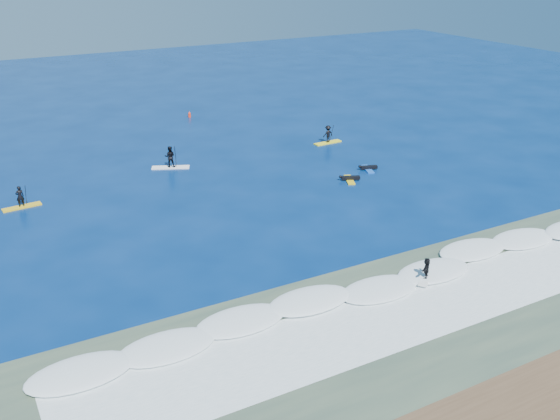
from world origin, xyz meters
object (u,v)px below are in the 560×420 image
marker_buoy (189,115)px  sup_paddler_left (21,200)px  sup_paddler_right (328,135)px  prone_paddler_near (350,179)px  sup_paddler_center (170,159)px  wave_surfer (426,270)px  prone_paddler_far (368,168)px

marker_buoy → sup_paddler_left: bearing=-137.5°
sup_paddler_right → prone_paddler_near: size_ratio=1.31×
prone_paddler_near → marker_buoy: (-4.05, 25.11, 0.16)m
sup_paddler_center → prone_paddler_near: bearing=-16.0°
sup_paddler_left → sup_paddler_right: size_ratio=0.96×
wave_surfer → marker_buoy: 40.85m
sup_paddler_center → prone_paddler_far: sup_paddler_center is taller
sup_paddler_right → prone_paddler_far: sup_paddler_right is taller
sup_paddler_right → prone_paddler_near: sup_paddler_right is taller
prone_paddler_far → wave_surfer: 19.14m
prone_paddler_far → marker_buoy: 24.68m
sup_paddler_center → wave_surfer: bearing=-52.5°
sup_paddler_center → sup_paddler_right: bearing=23.1°
sup_paddler_center → prone_paddler_far: bearing=-6.0°
sup_paddler_center → marker_buoy: sup_paddler_center is taller
wave_surfer → marker_buoy: (1.63, 40.82, -0.45)m
sup_paddler_left → prone_paddler_near: bearing=-21.5°
prone_paddler_near → marker_buoy: size_ratio=3.07×
sup_paddler_left → sup_paddler_right: bearing=-0.1°
sup_paddler_right → prone_paddler_far: bearing=-101.7°
wave_surfer → sup_paddler_left: bearing=90.5°
sup_paddler_left → prone_paddler_far: (26.94, -5.31, -0.45)m
sup_paddler_right → wave_surfer: bearing=-114.3°
prone_paddler_far → sup_paddler_right: bearing=10.6°
sup_paddler_left → prone_paddler_far: bearing=-17.0°
sup_paddler_left → prone_paddler_near: (24.08, -6.72, -0.44)m
sup_paddler_center → prone_paddler_near: (11.65, -9.89, -0.68)m
sup_paddler_right → wave_surfer: size_ratio=1.67×
sup_paddler_right → sup_paddler_center: bearing=175.6°
prone_paddler_near → sup_paddler_center: bearing=73.7°
prone_paddler_near → wave_surfer: (-5.68, -15.71, 0.60)m
sup_paddler_left → prone_paddler_far: 27.46m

